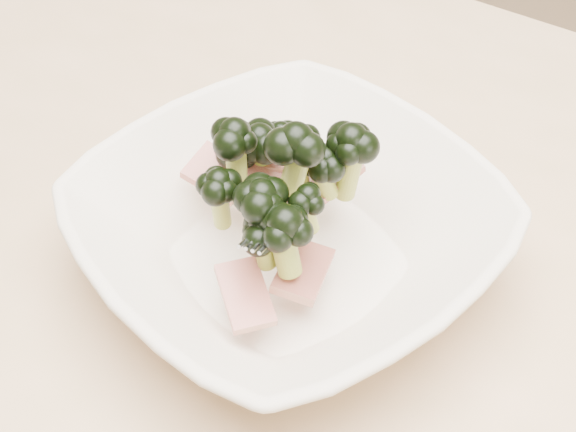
% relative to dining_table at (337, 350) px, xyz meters
% --- Properties ---
extents(dining_table, '(1.20, 0.80, 0.75)m').
position_rel_dining_table_xyz_m(dining_table, '(0.00, 0.00, 0.00)').
color(dining_table, tan).
rests_on(dining_table, ground).
extents(broccoli_dish, '(0.35, 0.35, 0.13)m').
position_rel_dining_table_xyz_m(broccoli_dish, '(-0.04, -0.02, 0.14)').
color(broccoli_dish, beige).
rests_on(broccoli_dish, dining_table).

